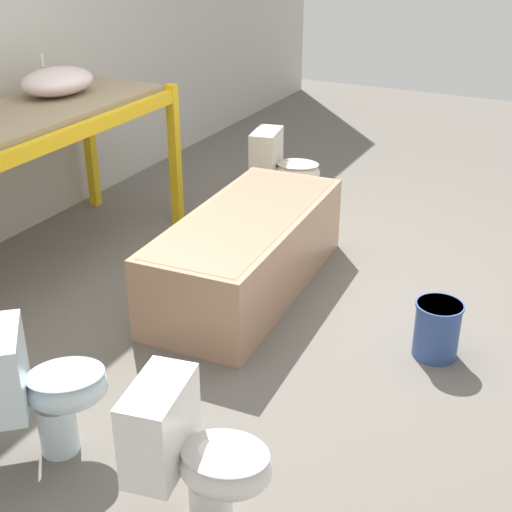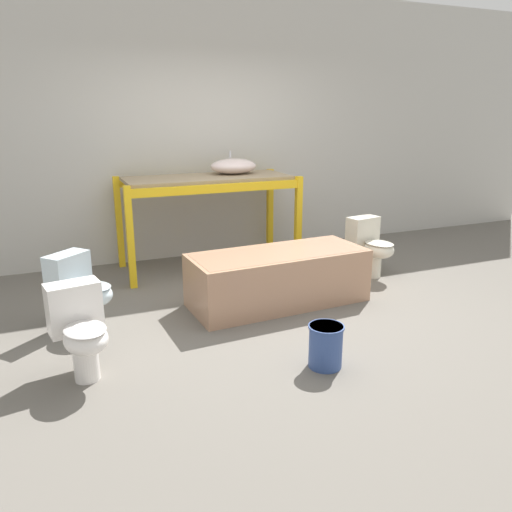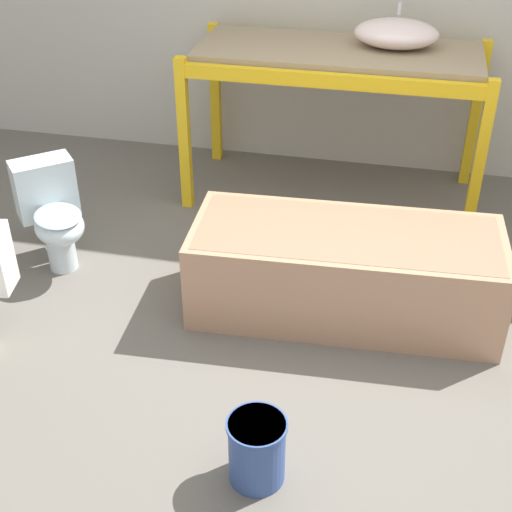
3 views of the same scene
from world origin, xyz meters
name	(u,v)px [view 2 (image 2 of 3)]	position (x,y,z in m)	size (l,w,h in m)	color
ground_plane	(275,310)	(0.00, 0.00, 0.00)	(12.00, 12.00, 0.00)	#666059
warehouse_wall_rear	(204,127)	(0.00, 2.13, 1.60)	(10.80, 0.08, 3.20)	beige
shelving_rack	(208,190)	(-0.15, 1.53, 0.92)	(2.00, 0.87, 1.07)	yellow
sink_basin	(234,166)	(0.20, 1.64, 1.16)	(0.55, 0.41, 0.26)	silver
bathtub_main	(278,274)	(0.10, 0.15, 0.29)	(1.71, 0.77, 0.51)	tan
toilet_near	(371,244)	(1.40, 0.52, 0.37)	(0.42, 0.58, 0.65)	silver
toilet_far	(80,327)	(-1.74, -0.58, 0.37)	(0.41, 0.58, 0.65)	white
toilet_extra	(81,288)	(-1.68, 0.25, 0.37)	(0.59, 0.61, 0.65)	silver
bucket_white	(326,345)	(-0.12, -1.11, 0.17)	(0.26, 0.26, 0.32)	#334C8C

